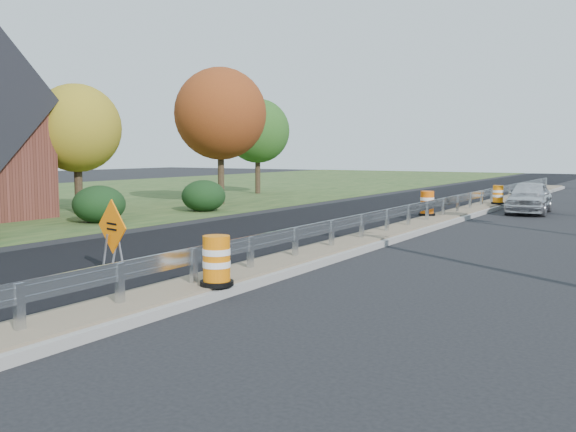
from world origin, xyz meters
The scene contains 15 objects.
ground centered at (0.00, 0.00, 0.00)m, with size 140.00×140.00×0.00m, color black.
grass_verge_near centered at (-24.00, 10.00, 0.01)m, with size 30.00×120.00×0.03m, color #26411B.
milled_overlay centered at (-4.40, 10.00, 0.01)m, with size 7.20×120.00×0.01m, color black.
median centered at (0.00, 8.00, 0.11)m, with size 1.60×55.00×0.23m.
guardrail centered at (0.00, 9.00, 0.73)m, with size 0.10×46.15×0.72m.
hedge_mid centered at (-11.50, 0.00, 0.76)m, with size 2.09×2.09×1.52m, color black.
hedge_north centered at (-11.00, 6.00, 0.76)m, with size 2.09×2.09×1.52m, color black.
tree_near_yellow centered at (-15.00, 2.00, 3.89)m, with size 3.96×3.96×5.88m.
tree_near_red centered at (-13.00, 10.00, 4.86)m, with size 4.95×4.95×7.35m.
tree_near_back centered at (-16.00, 18.00, 4.21)m, with size 4.29×4.29×6.37m.
caution_sign centered at (-3.00, -7.32, 0.45)m, with size 1.23×0.53×1.75m.
barrel_median_near centered at (0.55, -7.96, 0.70)m, with size 0.67×0.67×0.99m.
barrel_median_mid centered at (-0.55, 7.56, 0.71)m, with size 0.69×0.69×1.01m.
barrel_median_far centered at (0.55, 15.00, 0.68)m, with size 0.64×0.64×0.93m.
car_silver centered at (2.37, 13.29, 0.75)m, with size 1.78×4.42×1.51m, color silver.
Camera 1 is at (8.22, -17.86, 2.86)m, focal length 40.00 mm.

